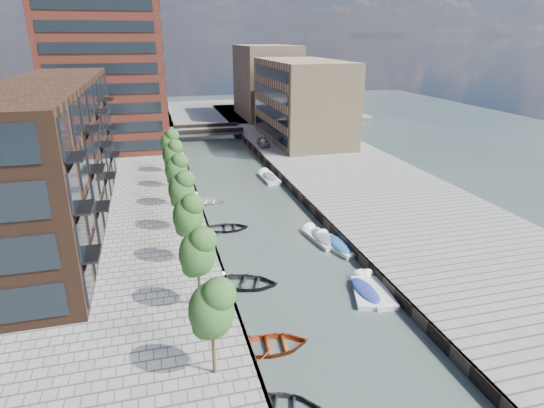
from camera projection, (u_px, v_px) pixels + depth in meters
name	position (u px, v px, depth m)	size (l,w,h in m)	color
water	(240.00, 186.00, 60.80)	(300.00, 300.00, 0.00)	#38473F
quay_right	(350.00, 174.00, 64.50)	(20.00, 140.00, 1.00)	gray
quay_wall_left	(194.00, 187.00, 59.15)	(0.25, 140.00, 1.00)	#332823
quay_wall_right	(283.00, 179.00, 62.11)	(0.25, 140.00, 1.00)	#332823
far_closure	(194.00, 113.00, 114.98)	(80.00, 40.00, 1.00)	gray
apartment_block	(55.00, 156.00, 44.12)	(8.00, 38.00, 14.00)	#311D13
tower	(105.00, 55.00, 73.77)	(18.00, 18.00, 30.00)	brown
tan_block_near	(302.00, 101.00, 81.83)	(12.00, 25.00, 14.00)	tan
tan_block_far	(267.00, 82.00, 105.03)	(12.00, 20.00, 16.00)	tan
bridge	(208.00, 131.00, 89.31)	(13.00, 6.00, 1.30)	gray
tree_0	(211.00, 307.00, 24.29)	(2.50, 2.50, 5.95)	#382619
tree_1	(197.00, 251.00, 30.63)	(2.50, 2.50, 5.95)	#382619
tree_2	(188.00, 214.00, 36.97)	(2.50, 2.50, 5.95)	#382619
tree_3	(181.00, 188.00, 43.31)	(2.50, 2.50, 5.95)	#382619
tree_4	(176.00, 169.00, 49.65)	(2.50, 2.50, 5.95)	#382619
tree_5	(173.00, 154.00, 55.99)	(2.50, 2.50, 5.95)	#382619
tree_6	(169.00, 142.00, 62.34)	(2.50, 2.50, 5.95)	#382619
lamp_0	(224.00, 294.00, 28.85)	(0.24, 0.24, 4.12)	black
lamp_1	(197.00, 208.00, 43.34)	(0.24, 0.24, 4.12)	black
lamp_2	(183.00, 165.00, 57.84)	(0.24, 0.24, 4.12)	black
sloop_0	(247.00, 286.00, 36.57)	(3.64, 5.09, 1.05)	#242427
sloop_2	(272.00, 349.00, 29.24)	(3.48, 4.87, 1.01)	#9D3811
sloop_3	(208.00, 203.00, 54.62)	(2.98, 4.17, 0.86)	white
sloop_4	(228.00, 230.00, 47.14)	(3.19, 4.47, 0.92)	#242326
motorboat_0	(364.00, 290.00, 35.65)	(3.04, 5.11, 1.61)	white
motorboat_1	(319.00, 237.00, 44.91)	(2.50, 5.29, 1.70)	white
motorboat_2	(374.00, 290.00, 35.83)	(2.23, 5.08, 1.64)	white
motorboat_3	(336.00, 245.00, 43.36)	(3.02, 5.46, 1.73)	white
motorboat_4	(269.00, 178.00, 63.81)	(2.08, 5.53, 1.82)	silver
car	(263.00, 142.00, 78.60)	(1.74, 4.32, 1.47)	#9FA3A4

